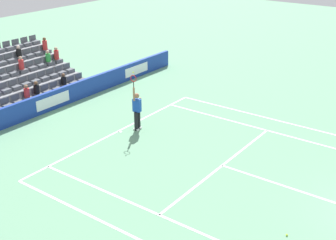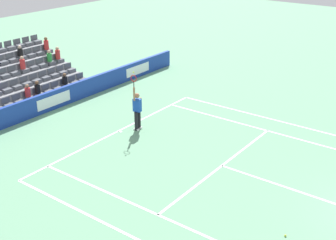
% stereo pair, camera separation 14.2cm
% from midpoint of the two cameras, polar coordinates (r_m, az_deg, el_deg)
% --- Properties ---
extents(line_baseline, '(10.97, 0.10, 0.01)m').
position_cam_midpoint_polar(line_baseline, '(21.05, -6.43, -1.39)').
color(line_baseline, white).
rests_on(line_baseline, ground).
extents(line_service, '(8.23, 0.10, 0.01)m').
position_cam_midpoint_polar(line_service, '(18.15, 6.59, -5.68)').
color(line_service, white).
rests_on(line_service, ground).
extents(line_centre_service, '(0.10, 6.40, 0.01)m').
position_cam_midpoint_polar(line_centre_service, '(17.05, 16.03, -8.59)').
color(line_centre_service, white).
rests_on(line_centre_service, ground).
extents(line_singles_sideline_left, '(0.10, 11.89, 0.01)m').
position_cam_midpoint_polar(line_singles_sideline_left, '(14.99, 0.03, -12.40)').
color(line_singles_sideline_left, white).
rests_on(line_singles_sideline_left, ground).
extents(line_singles_sideline_right, '(0.10, 11.89, 0.01)m').
position_cam_midpoint_polar(line_singles_sideline_right, '(21.31, 13.21, -1.57)').
color(line_singles_sideline_right, white).
rests_on(line_singles_sideline_right, ground).
extents(line_doubles_sideline_right, '(0.10, 11.89, 0.01)m').
position_cam_midpoint_polar(line_doubles_sideline_right, '(22.49, 14.63, -0.37)').
color(line_doubles_sideline_right, white).
rests_on(line_doubles_sideline_right, ground).
extents(line_centre_mark, '(0.10, 0.20, 0.01)m').
position_cam_midpoint_polar(line_centre_mark, '(20.99, -6.23, -1.45)').
color(line_centre_mark, white).
rests_on(line_centre_mark, ground).
extents(sponsor_barrier, '(19.87, 0.22, 1.00)m').
position_cam_midpoint_polar(sponsor_barrier, '(23.95, -14.52, 2.40)').
color(sponsor_barrier, '#193899').
rests_on(sponsor_barrier, ground).
extents(tennis_player, '(0.53, 0.39, 2.85)m').
position_cam_midpoint_polar(tennis_player, '(20.76, -4.10, 1.31)').
color(tennis_player, black).
rests_on(tennis_player, ground).
extents(stadium_stand, '(6.82, 4.75, 2.98)m').
position_cam_midpoint_polar(stadium_stand, '(26.59, -19.57, 4.60)').
color(stadium_stand, gray).
rests_on(stadium_stand, ground).
extents(loose_tennis_ball, '(0.07, 0.07, 0.07)m').
position_cam_midpoint_polar(loose_tennis_ball, '(14.76, 14.39, -13.77)').
color(loose_tennis_ball, '#D1E533').
rests_on(loose_tennis_ball, ground).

